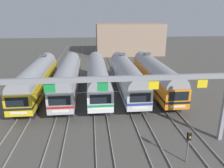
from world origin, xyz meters
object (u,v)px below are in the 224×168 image
at_px(yard_signal_mast, 188,142).
at_px(catenary_gantry, 103,91).
at_px(commuter_train_stainless, 68,77).
at_px(commuter_train_white, 98,76).
at_px(commuter_train_orange, 155,74).
at_px(commuter_train_silver, 127,75).
at_px(commuter_train_yellow, 37,78).

bearing_deg(yard_signal_mast, catenary_gantry, 155.31).
relative_size(commuter_train_stainless, commuter_train_white, 1.00).
relative_size(commuter_train_white, commuter_train_orange, 1.00).
bearing_deg(commuter_train_orange, commuter_train_silver, 180.00).
height_order(commuter_train_orange, yard_signal_mast, commuter_train_orange).
xyz_separation_m(commuter_train_yellow, catenary_gantry, (8.57, -13.50, 2.58)).
distance_m(commuter_train_yellow, commuter_train_stainless, 4.29).
distance_m(commuter_train_yellow, commuter_train_orange, 17.14).
xyz_separation_m(commuter_train_yellow, commuter_train_white, (8.57, -0.00, -0.00)).
distance_m(commuter_train_yellow, catenary_gantry, 16.20).
relative_size(commuter_train_orange, catenary_gantry, 0.81).
bearing_deg(commuter_train_silver, yard_signal_mast, -82.58).
bearing_deg(commuter_train_stainless, catenary_gantry, -72.38).
xyz_separation_m(commuter_train_silver, yard_signal_mast, (2.14, -16.45, -0.80)).
bearing_deg(commuter_train_silver, commuter_train_yellow, 180.00).
relative_size(commuter_train_white, yard_signal_mast, 6.70).
height_order(commuter_train_silver, yard_signal_mast, commuter_train_silver).
bearing_deg(commuter_train_silver, commuter_train_white, -179.94).
xyz_separation_m(commuter_train_white, yard_signal_mast, (6.43, -16.45, -0.80)).
height_order(commuter_train_yellow, commuter_train_stainless, commuter_train_yellow).
distance_m(commuter_train_stainless, catenary_gantry, 14.39).
relative_size(commuter_train_stainless, commuter_train_orange, 1.00).
relative_size(commuter_train_stainless, catenary_gantry, 0.81).
relative_size(commuter_train_white, catenary_gantry, 0.81).
distance_m(commuter_train_yellow, commuter_train_silver, 12.86).
bearing_deg(commuter_train_orange, commuter_train_white, -179.97).
height_order(commuter_train_white, commuter_train_silver, commuter_train_silver).
bearing_deg(catenary_gantry, commuter_train_stainless, 107.62).
xyz_separation_m(commuter_train_white, catenary_gantry, (0.00, -13.49, 2.58)).
height_order(commuter_train_white, yard_signal_mast, commuter_train_white).
bearing_deg(commuter_train_white, yard_signal_mast, -68.66).
height_order(commuter_train_white, commuter_train_orange, commuter_train_orange).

